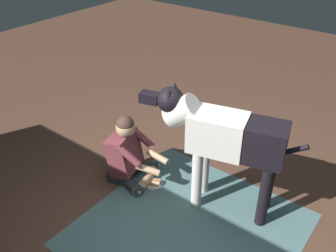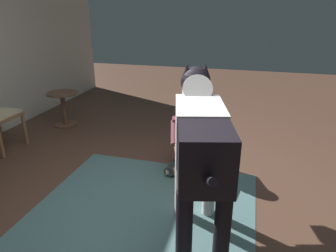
# 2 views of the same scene
# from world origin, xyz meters

# --- Properties ---
(ground_plane) EXTENTS (14.09, 14.09, 0.00)m
(ground_plane) POSITION_xyz_m (0.00, 0.00, 0.00)
(ground_plane) COLOR brown
(area_rug) EXTENTS (1.95, 1.96, 0.01)m
(area_rug) POSITION_xyz_m (-0.05, -0.02, 0.00)
(area_rug) COLOR slate
(area_rug) RESTS_ON ground
(person_sitting_on_floor) EXTENTS (0.70, 0.58, 0.81)m
(person_sitting_on_floor) POSITION_xyz_m (0.94, -0.26, 0.33)
(person_sitting_on_floor) COLOR #2E373B
(person_sitting_on_floor) RESTS_ON ground
(large_dog) EXTENTS (1.59, 0.58, 1.27)m
(large_dog) POSITION_xyz_m (-0.07, -0.52, 0.82)
(large_dog) COLOR silver
(large_dog) RESTS_ON ground
(hot_dog_on_plate) EXTENTS (0.21, 0.21, 0.06)m
(hot_dog_on_plate) POSITION_xyz_m (0.65, -0.33, 0.03)
(hot_dog_on_plate) COLOR white
(hot_dog_on_plate) RESTS_ON ground
(round_side_table) EXTENTS (0.45, 0.45, 0.53)m
(round_side_table) POSITION_xyz_m (1.72, 1.88, 0.32)
(round_side_table) COLOR brown
(round_side_table) RESTS_ON ground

